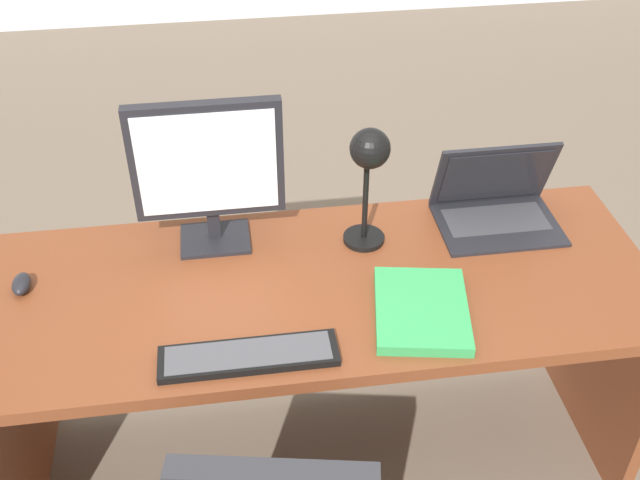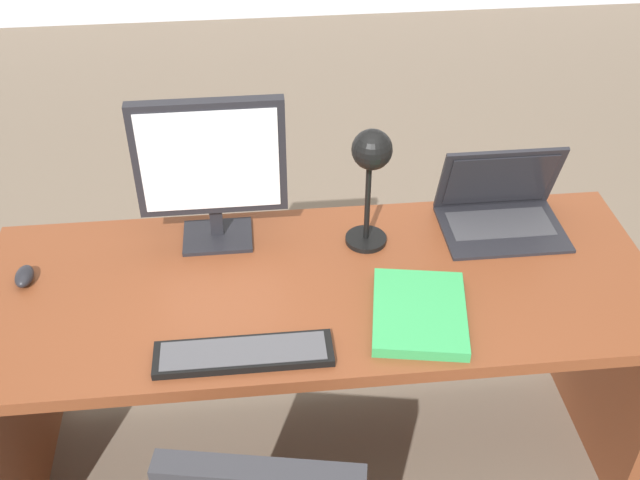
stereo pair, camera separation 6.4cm
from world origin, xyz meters
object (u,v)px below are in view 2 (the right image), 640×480
Objects in this scene: laptop at (500,200)px; mouse at (24,276)px; book at (419,313)px; desk at (319,326)px; monitor at (210,164)px; keyboard at (244,354)px; desk_lamp at (371,165)px.

mouse is (-1.36, -0.14, -0.05)m from laptop.
book is (1.04, -0.25, -0.00)m from mouse.
laptop is 4.14× the size of mouse.
laptop reaches higher than desk.
keyboard is at bearing -82.47° from monitor.
keyboard is 0.61m from desk_lamp.
desk is at bearing 54.68° from keyboard.
keyboard is (-0.78, -0.49, -0.06)m from laptop.
desk is at bearing -161.92° from laptop.
mouse is at bearing 149.60° from keyboard.
desk is 0.39m from book.
mouse is (-0.59, 0.34, 0.01)m from keyboard.
desk_lamp is at bearing 3.52° from mouse.
mouse is 1.07m from book.
mouse is at bearing -176.48° from desk_lamp.
book is at bearing -13.47° from mouse.
laptop is (0.56, 0.18, 0.29)m from desk.
laptop is at bearing 32.21° from keyboard.
monitor reaches higher than desk_lamp.
book is at bearing -129.25° from laptop.
monitor reaches higher than book.
keyboard is 5.04× the size of mouse.
monitor is at bearing 147.39° from desk.
keyboard reaches higher than desk.
keyboard is 0.68m from mouse.
book is (0.09, -0.31, -0.26)m from desk_lamp.
monitor is 5.16× the size of mouse.
desk is 0.57m from monitor.
laptop is 0.47m from desk_lamp.
laptop is 0.51m from book.
desk is 4.24× the size of keyboard.
book is at bearing -73.94° from desk_lamp.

